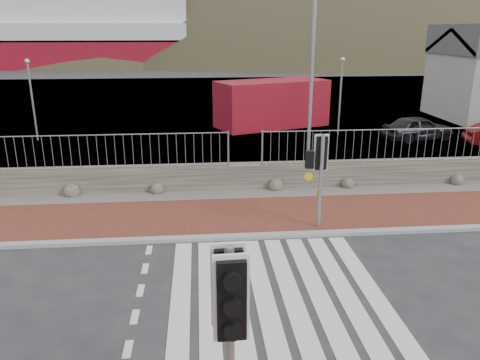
{
  "coord_description": "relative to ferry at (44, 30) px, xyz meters",
  "views": [
    {
      "loc": [
        -1.61,
        -8.76,
        5.53
      ],
      "look_at": [
        -0.56,
        3.0,
        1.71
      ],
      "focal_mm": 35.0,
      "sensor_mm": 36.0,
      "label": 1
    }
  ],
  "objects": [
    {
      "name": "hills_backdrop",
      "position": [
        31.4,
        20.0,
        -28.42
      ],
      "size": [
        254.0,
        90.0,
        100.0
      ],
      "color": "#33351F",
      "rests_on": "ground"
    },
    {
      "name": "zebra_crossing",
      "position": [
        24.65,
        -67.9,
        -5.36
      ],
      "size": [
        4.62,
        5.6,
        0.01
      ],
      "color": "silver",
      "rests_on": "ground"
    },
    {
      "name": "car_a",
      "position": [
        34.36,
        -53.73,
        -4.73
      ],
      "size": [
        3.96,
        2.28,
        1.27
      ],
      "primitive_type": "imported",
      "rotation": [
        0.0,
        0.0,
        1.79
      ],
      "color": "black",
      "rests_on": "ground"
    },
    {
      "name": "railing",
      "position": [
        24.65,
        -60.75,
        -3.54
      ],
      "size": [
        18.07,
        0.07,
        1.22
      ],
      "color": "gray",
      "rests_on": "stone_wall"
    },
    {
      "name": "quay",
      "position": [
        24.65,
        -40.0,
        -5.36
      ],
      "size": [
        120.0,
        40.0,
        0.5
      ],
      "primitive_type": "cube",
      "color": "#4C4C4F",
      "rests_on": "ground"
    },
    {
      "name": "traffic_signal_far",
      "position": [
        26.38,
        -64.42,
        -3.34
      ],
      "size": [
        0.66,
        0.24,
        2.79
      ],
      "rotation": [
        0.0,
        0.0,
        3.14
      ],
      "color": "gray",
      "rests_on": "ground"
    },
    {
      "name": "streetlight",
      "position": [
        27.27,
        -59.82,
        -0.96
      ],
      "size": [
        1.65,
        0.47,
        7.82
      ],
      "rotation": [
        0.0,
        0.0,
        -0.19
      ],
      "color": "gray",
      "rests_on": "ground"
    },
    {
      "name": "sidewalk_far",
      "position": [
        24.65,
        -63.4,
        -5.32
      ],
      "size": [
        40.0,
        3.0,
        0.08
      ],
      "primitive_type": "cube",
      "color": "brown",
      "rests_on": "ground"
    },
    {
      "name": "traffic_signal_near",
      "position": [
        23.36,
        -71.66,
        -3.12
      ],
      "size": [
        0.45,
        0.28,
        3.08
      ],
      "rotation": [
        0.0,
        0.0,
        0.04
      ],
      "color": "gray",
      "rests_on": "ground"
    },
    {
      "name": "kerb_far",
      "position": [
        24.65,
        -64.9,
        -5.31
      ],
      "size": [
        40.0,
        0.25,
        0.12
      ],
      "primitive_type": "cube",
      "color": "gray",
      "rests_on": "ground"
    },
    {
      "name": "stone_wall",
      "position": [
        24.65,
        -60.6,
        -4.91
      ],
      "size": [
        40.0,
        0.6,
        0.9
      ],
      "primitive_type": "cube",
      "color": "#443F38",
      "rests_on": "ground"
    },
    {
      "name": "shipping_container",
      "position": [
        27.35,
        -49.42,
        -4.02
      ],
      "size": [
        6.95,
        4.8,
        2.68
      ],
      "primitive_type": "cube",
      "rotation": [
        0.0,
        0.0,
        0.37
      ],
      "color": "maroon",
      "rests_on": "ground"
    },
    {
      "name": "water",
      "position": [
        24.65,
        -5.0,
        -5.36
      ],
      "size": [
        220.0,
        50.0,
        0.05
      ],
      "primitive_type": "cube",
      "color": "#3F4C54",
      "rests_on": "ground"
    },
    {
      "name": "gravel_strip",
      "position": [
        24.65,
        -61.4,
        -5.33
      ],
      "size": [
        40.0,
        1.5,
        0.06
      ],
      "primitive_type": "cube",
      "color": "#59544C",
      "rests_on": "ground"
    },
    {
      "name": "ferry",
      "position": [
        0.0,
        0.0,
        0.0
      ],
      "size": [
        50.0,
        16.0,
        20.0
      ],
      "color": "maroon",
      "rests_on": "ground"
    },
    {
      "name": "ground",
      "position": [
        24.65,
        -67.9,
        -5.36
      ],
      "size": [
        220.0,
        220.0,
        0.0
      ],
      "primitive_type": "plane",
      "color": "#28282B",
      "rests_on": "ground"
    }
  ]
}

